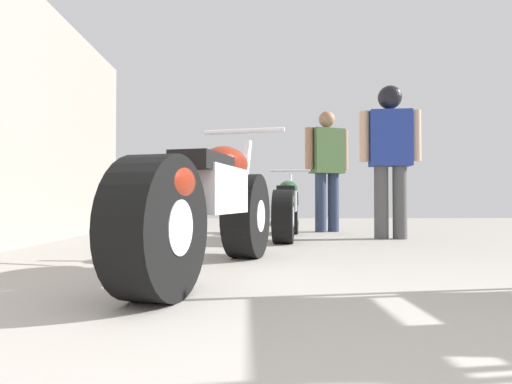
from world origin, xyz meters
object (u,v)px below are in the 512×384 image
motorcycle_maroon_cruiser (212,206)px  mechanic_in_blue (327,163)px  motorcycle_black_naked (287,208)px  mechanic_with_helmet (390,147)px

motorcycle_maroon_cruiser → mechanic_in_blue: mechanic_in_blue is taller
motorcycle_black_naked → mechanic_in_blue: bearing=57.6°
motorcycle_black_naked → mechanic_with_helmet: bearing=-3.3°
motorcycle_maroon_cruiser → mechanic_with_helmet: (1.92, 2.40, 0.67)m
mechanic_in_blue → motorcycle_maroon_cruiser: bearing=-111.3°
motorcycle_maroon_cruiser → motorcycle_black_naked: (0.70, 2.47, -0.06)m
motorcycle_black_naked → mechanic_in_blue: 1.43m
mechanic_in_blue → mechanic_with_helmet: mechanic_with_helmet is taller
motorcycle_maroon_cruiser → motorcycle_black_naked: 2.56m
motorcycle_maroon_cruiser → mechanic_with_helmet: size_ratio=1.18×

